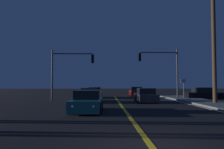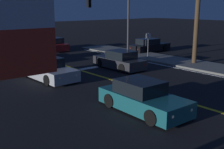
{
  "view_description": "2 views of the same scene",
  "coord_description": "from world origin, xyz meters",
  "px_view_note": "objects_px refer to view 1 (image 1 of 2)",
  "views": [
    {
      "loc": [
        -1.27,
        -6.09,
        1.73
      ],
      "look_at": [
        -0.58,
        17.59,
        2.76
      ],
      "focal_mm": 35.5,
      "sensor_mm": 36.0,
      "label": 1
    },
    {
      "loc": [
        -10.98,
        -0.14,
        4.43
      ],
      "look_at": [
        -1.87,
        10.76,
        1.04
      ],
      "focal_mm": 45.58,
      "sensor_mm": 36.0,
      "label": 2
    }
  ],
  "objects_px": {
    "traffic_signal_near_right": "(163,65)",
    "street_sign_corner": "(184,86)",
    "car_following_oncoming_teal": "(87,102)",
    "car_side_waiting_black": "(204,94)",
    "traffic_signal_far_left": "(68,66)",
    "car_lead_oncoming_red": "(136,92)",
    "car_far_approaching_charcoal": "(146,96)",
    "car_distant_tail_silver": "(89,96)",
    "car_mid_block_white": "(95,93)",
    "utility_pole_right": "(214,37)"
  },
  "relations": [
    {
      "from": "traffic_signal_near_right",
      "to": "street_sign_corner",
      "type": "distance_m",
      "value": 3.89
    },
    {
      "from": "car_following_oncoming_teal",
      "to": "car_side_waiting_black",
      "type": "xyz_separation_m",
      "value": [
        12.64,
        11.35,
        0.0
      ]
    },
    {
      "from": "traffic_signal_far_left",
      "to": "car_lead_oncoming_red",
      "type": "bearing_deg",
      "value": 46.19
    },
    {
      "from": "car_far_approaching_charcoal",
      "to": "car_distant_tail_silver",
      "type": "height_order",
      "value": "same"
    },
    {
      "from": "traffic_signal_far_left",
      "to": "car_following_oncoming_teal",
      "type": "bearing_deg",
      "value": -73.54
    },
    {
      "from": "car_mid_block_white",
      "to": "car_far_approaching_charcoal",
      "type": "xyz_separation_m",
      "value": [
        5.28,
        -7.03,
        -0.0
      ]
    },
    {
      "from": "car_distant_tail_silver",
      "to": "traffic_signal_far_left",
      "type": "height_order",
      "value": "traffic_signal_far_left"
    },
    {
      "from": "car_far_approaching_charcoal",
      "to": "car_side_waiting_black",
      "type": "height_order",
      "value": "same"
    },
    {
      "from": "car_lead_oncoming_red",
      "to": "traffic_signal_far_left",
      "type": "bearing_deg",
      "value": -132.83
    },
    {
      "from": "car_following_oncoming_teal",
      "to": "car_mid_block_white",
      "type": "distance_m",
      "value": 14.27
    },
    {
      "from": "car_side_waiting_black",
      "to": "traffic_signal_far_left",
      "type": "distance_m",
      "value": 15.88
    },
    {
      "from": "car_far_approaching_charcoal",
      "to": "utility_pole_right",
      "type": "bearing_deg",
      "value": -25.54
    },
    {
      "from": "car_lead_oncoming_red",
      "to": "street_sign_corner",
      "type": "xyz_separation_m",
      "value": [
        3.51,
        -10.21,
        0.98
      ]
    },
    {
      "from": "car_side_waiting_black",
      "to": "street_sign_corner",
      "type": "bearing_deg",
      "value": -49.11
    },
    {
      "from": "utility_pole_right",
      "to": "traffic_signal_far_left",
      "type": "bearing_deg",
      "value": 159.26
    },
    {
      "from": "utility_pole_right",
      "to": "street_sign_corner",
      "type": "bearing_deg",
      "value": 110.93
    },
    {
      "from": "car_lead_oncoming_red",
      "to": "street_sign_corner",
      "type": "distance_m",
      "value": 10.84
    },
    {
      "from": "traffic_signal_near_right",
      "to": "car_following_oncoming_teal",
      "type": "bearing_deg",
      "value": 54.9
    },
    {
      "from": "traffic_signal_far_left",
      "to": "car_side_waiting_black",
      "type": "bearing_deg",
      "value": 6.28
    },
    {
      "from": "car_mid_block_white",
      "to": "car_following_oncoming_teal",
      "type": "bearing_deg",
      "value": 89.76
    },
    {
      "from": "street_sign_corner",
      "to": "traffic_signal_near_right",
      "type": "bearing_deg",
      "value": 115.73
    },
    {
      "from": "car_following_oncoming_teal",
      "to": "car_distant_tail_silver",
      "type": "height_order",
      "value": "same"
    },
    {
      "from": "car_mid_block_white",
      "to": "utility_pole_right",
      "type": "bearing_deg",
      "value": 136.78
    },
    {
      "from": "car_far_approaching_charcoal",
      "to": "traffic_signal_far_left",
      "type": "height_order",
      "value": "traffic_signal_far_left"
    },
    {
      "from": "car_lead_oncoming_red",
      "to": "car_following_oncoming_teal",
      "type": "bearing_deg",
      "value": -105.92
    },
    {
      "from": "car_distant_tail_silver",
      "to": "car_side_waiting_black",
      "type": "bearing_deg",
      "value": -167.32
    },
    {
      "from": "car_distant_tail_silver",
      "to": "traffic_signal_far_left",
      "type": "distance_m",
      "value": 4.28
    },
    {
      "from": "traffic_signal_far_left",
      "to": "car_distant_tail_silver",
      "type": "bearing_deg",
      "value": -37.23
    },
    {
      "from": "car_mid_block_white",
      "to": "car_lead_oncoming_red",
      "type": "relative_size",
      "value": 1.02
    },
    {
      "from": "car_mid_block_white",
      "to": "street_sign_corner",
      "type": "bearing_deg",
      "value": 146.0
    },
    {
      "from": "car_mid_block_white",
      "to": "utility_pole_right",
      "type": "distance_m",
      "value": 15.39
    },
    {
      "from": "car_side_waiting_black",
      "to": "car_distant_tail_silver",
      "type": "height_order",
      "value": "same"
    },
    {
      "from": "traffic_signal_far_left",
      "to": "street_sign_corner",
      "type": "relative_size",
      "value": 2.34
    },
    {
      "from": "car_side_waiting_black",
      "to": "car_distant_tail_silver",
      "type": "bearing_deg",
      "value": -75.44
    },
    {
      "from": "car_far_approaching_charcoal",
      "to": "traffic_signal_far_left",
      "type": "bearing_deg",
      "value": 163.42
    },
    {
      "from": "utility_pole_right",
      "to": "car_lead_oncoming_red",
      "type": "bearing_deg",
      "value": 109.47
    },
    {
      "from": "car_mid_block_white",
      "to": "car_distant_tail_silver",
      "type": "height_order",
      "value": "same"
    },
    {
      "from": "traffic_signal_near_right",
      "to": "street_sign_corner",
      "type": "relative_size",
      "value": 2.5
    },
    {
      "from": "traffic_signal_near_right",
      "to": "traffic_signal_far_left",
      "type": "bearing_deg",
      "value": 7.52
    },
    {
      "from": "car_lead_oncoming_red",
      "to": "traffic_signal_far_left",
      "type": "distance_m",
      "value": 12.59
    },
    {
      "from": "car_following_oncoming_teal",
      "to": "street_sign_corner",
      "type": "height_order",
      "value": "street_sign_corner"
    },
    {
      "from": "car_following_oncoming_teal",
      "to": "car_distant_tail_silver",
      "type": "xyz_separation_m",
      "value": [
        -0.47,
        7.84,
        0.0
      ]
    },
    {
      "from": "car_following_oncoming_teal",
      "to": "traffic_signal_near_right",
      "type": "relative_size",
      "value": 0.73
    },
    {
      "from": "car_following_oncoming_teal",
      "to": "car_lead_oncoming_red",
      "type": "distance_m",
      "value": 19.29
    },
    {
      "from": "car_following_oncoming_teal",
      "to": "traffic_signal_far_left",
      "type": "bearing_deg",
      "value": -72.12
    },
    {
      "from": "car_far_approaching_charcoal",
      "to": "traffic_signal_near_right",
      "type": "distance_m",
      "value": 5.73
    },
    {
      "from": "car_distant_tail_silver",
      "to": "car_following_oncoming_teal",
      "type": "bearing_deg",
      "value": 91.09
    },
    {
      "from": "car_side_waiting_black",
      "to": "car_lead_oncoming_red",
      "type": "relative_size",
      "value": 1.06
    },
    {
      "from": "car_distant_tail_silver",
      "to": "car_mid_block_white",
      "type": "bearing_deg",
      "value": -94.35
    },
    {
      "from": "car_distant_tail_silver",
      "to": "traffic_signal_near_right",
      "type": "relative_size",
      "value": 0.78
    }
  ]
}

